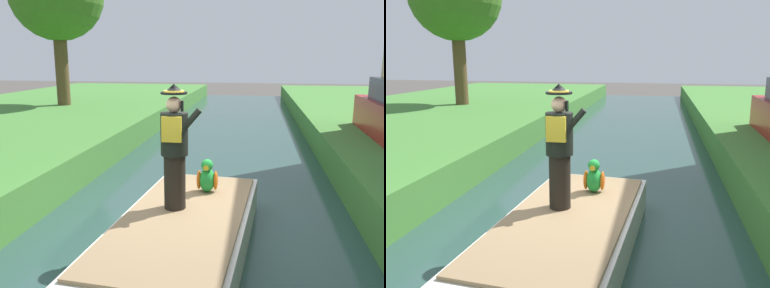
{
  "view_description": "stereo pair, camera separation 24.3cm",
  "coord_description": "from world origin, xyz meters",
  "views": [
    {
      "loc": [
        0.98,
        -5.84,
        2.93
      ],
      "look_at": [
        0.02,
        0.05,
        1.61
      ],
      "focal_mm": 36.98,
      "sensor_mm": 36.0,
      "label": 1
    },
    {
      "loc": [
        1.22,
        -5.79,
        2.93
      ],
      "look_at": [
        0.02,
        0.05,
        1.61
      ],
      "focal_mm": 36.98,
      "sensor_mm": 36.0,
      "label": 2
    }
  ],
  "objects": [
    {
      "name": "boat",
      "position": [
        0.0,
        -0.6,
        0.4
      ],
      "size": [
        2.11,
        4.32,
        0.61
      ],
      "color": "silver",
      "rests_on": "canal_water"
    },
    {
      "name": "canal_water",
      "position": [
        0.0,
        0.0,
        0.05
      ],
      "size": [
        5.47,
        48.0,
        0.1
      ],
      "primitive_type": "cube",
      "color": "#2D4C47",
      "rests_on": "ground"
    },
    {
      "name": "person_pirate",
      "position": [
        -0.17,
        -0.36,
        1.64
      ],
      "size": [
        0.61,
        0.42,
        1.85
      ],
      "rotation": [
        0.0,
        0.0,
        -0.22
      ],
      "color": "black",
      "rests_on": "boat"
    },
    {
      "name": "ground_plane",
      "position": [
        0.0,
        0.0,
        0.0
      ],
      "size": [
        80.0,
        80.0,
        0.0
      ],
      "primitive_type": "plane",
      "color": "#4C4742"
    },
    {
      "name": "parrot_plush",
      "position": [
        0.21,
        0.44,
        0.95
      ],
      "size": [
        0.36,
        0.35,
        0.57
      ],
      "color": "green",
      "rests_on": "boat"
    }
  ]
}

